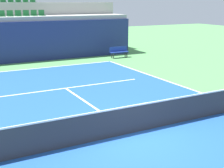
% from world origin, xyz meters
% --- Properties ---
extents(ground_plane, '(80.00, 80.00, 0.00)m').
position_xyz_m(ground_plane, '(0.00, 0.00, 0.00)').
color(ground_plane, '#4C8C4C').
extents(court_surface, '(11.00, 24.00, 0.01)m').
position_xyz_m(court_surface, '(0.00, 0.00, 0.01)').
color(court_surface, '#1E4C99').
rests_on(court_surface, ground_plane).
extents(baseline_far, '(11.00, 0.10, 0.00)m').
position_xyz_m(baseline_far, '(0.00, 11.95, 0.01)').
color(baseline_far, white).
rests_on(baseline_far, court_surface).
extents(service_line_far, '(8.26, 0.10, 0.00)m').
position_xyz_m(service_line_far, '(0.00, 6.40, 0.01)').
color(service_line_far, white).
rests_on(service_line_far, court_surface).
extents(centre_service_line, '(0.10, 6.40, 0.00)m').
position_xyz_m(centre_service_line, '(0.00, 3.20, 0.01)').
color(centre_service_line, white).
rests_on(centre_service_line, court_surface).
extents(back_wall, '(17.05, 0.30, 2.88)m').
position_xyz_m(back_wall, '(0.00, 14.65, 1.44)').
color(back_wall, navy).
rests_on(back_wall, ground_plane).
extents(stands_tier_lower, '(17.05, 2.40, 3.20)m').
position_xyz_m(stands_tier_lower, '(0.00, 16.00, 1.60)').
color(stands_tier_lower, '#9E9E99').
rests_on(stands_tier_lower, ground_plane).
extents(stands_tier_upper, '(17.05, 2.40, 4.18)m').
position_xyz_m(stands_tier_upper, '(0.00, 18.40, 2.09)').
color(stands_tier_upper, '#9E9E99').
rests_on(stands_tier_upper, ground_plane).
extents(seating_row_lower, '(3.96, 0.44, 0.44)m').
position_xyz_m(seating_row_lower, '(0.00, 16.09, 3.32)').
color(seating_row_lower, '#1E6633').
rests_on(seating_row_lower, stands_tier_lower).
extents(seating_row_upper, '(3.96, 0.44, 0.44)m').
position_xyz_m(seating_row_upper, '(0.00, 18.49, 4.31)').
color(seating_row_upper, '#1E6633').
rests_on(seating_row_upper, stands_tier_upper).
extents(tennis_net, '(11.08, 0.08, 1.07)m').
position_xyz_m(tennis_net, '(0.00, 0.00, 0.51)').
color(tennis_net, black).
rests_on(tennis_net, court_surface).
extents(player_bench, '(1.50, 0.40, 0.85)m').
position_xyz_m(player_bench, '(6.83, 13.07, 0.51)').
color(player_bench, navy).
rests_on(player_bench, ground_plane).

